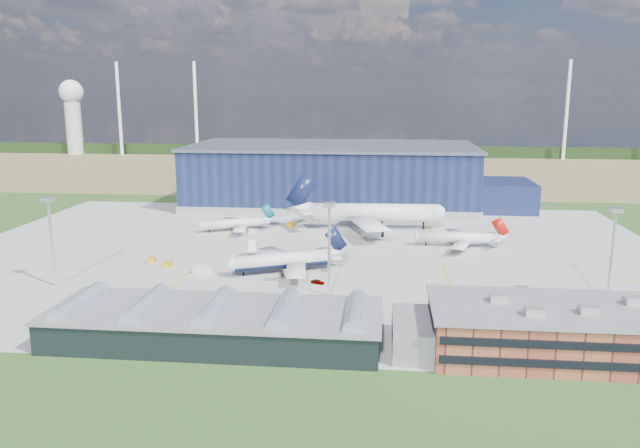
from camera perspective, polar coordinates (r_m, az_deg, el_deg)
The scene contains 24 objects.
ground at distance 182.30m, azimuth -1.45°, elevation -3.44°, with size 600.00×600.00×0.00m, color #2E5520.
apron at distance 191.87m, azimuth -1.07°, elevation -2.64°, with size 220.00×160.00×0.08m.
farmland at distance 397.80m, azimuth 2.66°, elevation 5.04°, with size 600.00×220.00×0.01m, color #92794F.
treeline at distance 476.79m, azimuth 3.24°, elevation 6.69°, with size 600.00×8.00×8.00m, color black.
horizon_dressing at distance 515.39m, azimuth -18.85°, elevation 9.84°, with size 440.20×18.00×70.00m.
hangar at distance 272.24m, azimuth 1.71°, elevation 4.24°, with size 145.00×62.00×26.10m.
ops_building at distance 126.45m, azimuth 20.54°, elevation -9.10°, with size 46.00×23.00×10.90m.
glass_concourse at distance 126.21m, azimuth -7.98°, elevation -8.99°, with size 78.00×23.00×8.60m.
light_mast_west at distance 169.62m, azimuth -23.42°, elevation -0.27°, with size 2.60×2.60×23.00m.
light_mast_center at distance 148.51m, azimuth 0.84°, elevation -0.90°, with size 2.60×2.60×23.00m.
light_mast_east at distance 156.83m, azimuth 25.23°, elevation -1.38°, with size 2.60×2.60×23.00m.
airliner_navy at distance 169.96m, azimuth -3.43°, elevation -2.62°, with size 35.14×34.38×11.46m, color white, non-canonical shape.
airliner_red at distance 202.28m, azimuth 12.39°, elevation -0.72°, with size 30.35×29.69×9.90m, color white, non-canonical shape.
airliner_widebody at distance 223.11m, azimuth 4.82°, elevation 1.91°, with size 58.44×57.17×19.06m, color white, non-canonical shape.
airliner_regional at distance 222.00m, azimuth -7.86°, elevation 0.47°, with size 27.81×27.21×9.07m, color white, non-canonical shape.
gse_tug_a at distance 187.47m, azimuth -15.18°, elevation -3.22°, with size 2.01×3.28×1.37m, color orange.
gse_tug_b at distance 181.83m, azimuth -13.82°, elevation -3.61°, with size 2.13×3.20×1.39m, color orange.
gse_van_a at distance 172.45m, azimuth -10.69°, elevation -4.18°, with size 2.23×5.12×2.23m, color white.
gse_cart_a at distance 217.96m, azimuth 9.04°, elevation -0.84°, with size 1.77×2.65×1.15m, color white.
gse_tug_c at distance 228.73m, azimuth -2.65°, elevation -0.04°, with size 2.23×3.57×1.56m, color orange.
gse_cart_b at distance 220.07m, azimuth -6.19°, elevation -0.63°, with size 1.84×2.76×1.19m, color white.
airstair at distance 187.34m, azimuth -6.22°, elevation -2.54°, with size 2.17×5.41×3.46m, color white.
car_a at distance 161.30m, azimuth -0.21°, elevation -5.30°, with size 1.44×3.58×1.22m, color #99999E.
car_b at distance 135.17m, azimuth 3.12°, elevation -8.83°, with size 1.26×3.61×1.19m, color #99999E.
Camera 1 is at (22.97, -174.12, 48.86)m, focal length 35.00 mm.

